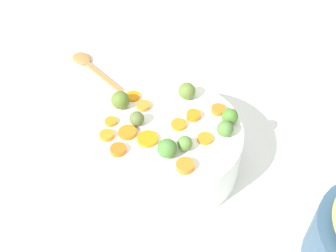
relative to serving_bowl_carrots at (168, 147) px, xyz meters
The scene contains 22 objects.
tabletop 0.07m from the serving_bowl_carrots, 166.11° to the right, with size 2.40×2.40×0.02m, color white.
serving_bowl_carrots is the anchor object (origin of this frame).
carrot_slice_0 0.07m from the serving_bowl_carrots, 59.31° to the right, with size 0.04×0.04×0.01m, color orange.
carrot_slice_1 0.06m from the serving_bowl_carrots, 111.13° to the left, with size 0.03×0.03×0.01m, color orange.
carrot_slice_2 0.10m from the serving_bowl_carrots, 86.54° to the right, with size 0.03×0.03×0.01m, color orange.
carrot_slice_3 0.13m from the serving_bowl_carrots, 146.76° to the right, with size 0.03×0.03×0.01m, color orange.
carrot_slice_4 0.12m from the serving_bowl_carrots, 63.99° to the right, with size 0.03×0.03×0.01m, color orange.
carrot_slice_5 0.11m from the serving_bowl_carrots, 12.90° to the left, with size 0.03×0.03×0.01m, color orange.
carrot_slice_6 0.13m from the serving_bowl_carrots, 111.19° to the left, with size 0.03×0.03×0.01m, color orange.
carrot_slice_7 0.13m from the serving_bowl_carrots, 85.71° to the right, with size 0.03×0.03×0.01m, color orange.
carrot_slice_8 0.09m from the serving_bowl_carrots, 64.60° to the left, with size 0.03×0.03×0.01m, color orange.
carrot_slice_9 0.10m from the serving_bowl_carrots, 146.02° to the right, with size 0.03×0.03×0.01m, color orange.
carrot_slice_10 0.13m from the serving_bowl_carrots, 104.76° to the right, with size 0.02×0.02×0.01m, color orange.
carrot_slice_11 0.08m from the serving_bowl_carrots, 116.17° to the left, with size 0.03×0.03×0.01m, color orange.
brussels_sprout_0 0.14m from the serving_bowl_carrots, 94.25° to the left, with size 0.03×0.03×0.03m, color #4B822F.
brussels_sprout_1 0.09m from the serving_bowl_carrots, 27.94° to the left, with size 0.03×0.03×0.03m, color #5B873C.
brussels_sprout_2 0.09m from the serving_bowl_carrots, 109.42° to the right, with size 0.03×0.03×0.03m, color #596D38.
brussels_sprout_3 0.13m from the serving_bowl_carrots, 78.29° to the left, with size 0.03×0.03×0.03m, color #54823D.
brussels_sprout_4 0.13m from the serving_bowl_carrots, 128.69° to the right, with size 0.04×0.04×0.04m, color #59742B.
brussels_sprout_5 0.12m from the serving_bowl_carrots, 152.08° to the left, with size 0.04×0.04×0.04m, color olive.
brussels_sprout_6 0.09m from the serving_bowl_carrots, ahead, with size 0.04×0.04×0.04m, color #4A8136.
wooden_spoon 0.37m from the serving_bowl_carrots, 152.98° to the right, with size 0.25×0.20×0.01m.
Camera 1 is at (0.58, -0.04, 0.72)m, focal length 45.23 mm.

